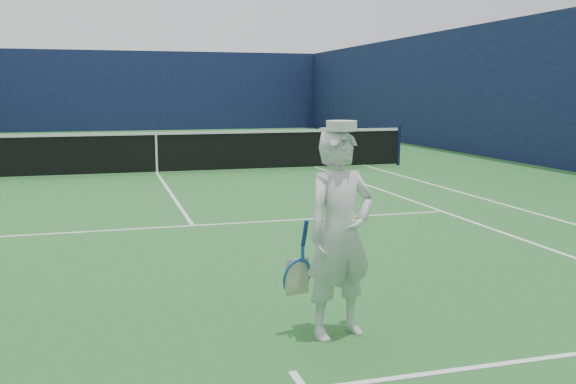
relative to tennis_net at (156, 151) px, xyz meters
name	(u,v)px	position (x,y,z in m)	size (l,w,h in m)	color
ground	(157,173)	(0.00, 0.00, -0.55)	(80.00, 80.00, 0.00)	#276629
court_markings	(157,173)	(0.00, 0.00, -0.55)	(11.03, 23.83, 0.01)	white
windscreen_fence	(154,90)	(0.00, 0.00, 1.45)	(20.12, 36.12, 4.00)	#10183C
tennis_net	(156,151)	(0.00, 0.00, 0.00)	(12.88, 0.09, 1.07)	#141E4C
tennis_player	(340,233)	(0.56, -11.01, 0.29)	(0.82, 0.53, 1.74)	silver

